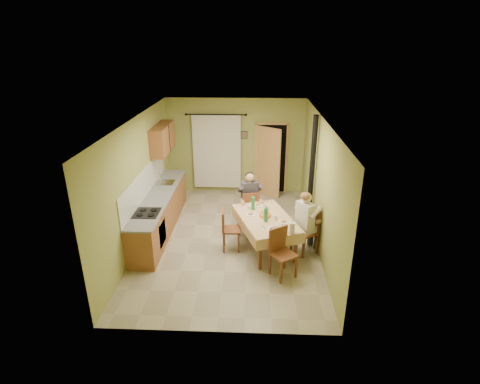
{
  "coord_description": "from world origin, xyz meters",
  "views": [
    {
      "loc": [
        0.58,
        -7.66,
        4.37
      ],
      "look_at": [
        0.25,
        0.1,
        1.15
      ],
      "focal_mm": 28.0,
      "sensor_mm": 36.0,
      "label": 1
    }
  ],
  "objects_px": {
    "stove_flue": "(310,190)",
    "chair_far": "(250,216)",
    "dining_table": "(265,233)",
    "chair_near": "(283,263)",
    "man_far": "(250,194)",
    "chair_left": "(231,237)",
    "man_right": "(306,215)",
    "chair_right": "(305,240)"
  },
  "relations": [
    {
      "from": "chair_far",
      "to": "chair_right",
      "type": "height_order",
      "value": "chair_right"
    },
    {
      "from": "chair_left",
      "to": "man_far",
      "type": "height_order",
      "value": "man_far"
    },
    {
      "from": "chair_left",
      "to": "stove_flue",
      "type": "height_order",
      "value": "stove_flue"
    },
    {
      "from": "chair_near",
      "to": "man_far",
      "type": "relative_size",
      "value": 0.71
    },
    {
      "from": "stove_flue",
      "to": "chair_far",
      "type": "bearing_deg",
      "value": 179.17
    },
    {
      "from": "stove_flue",
      "to": "chair_near",
      "type": "bearing_deg",
      "value": -110.55
    },
    {
      "from": "chair_left",
      "to": "man_right",
      "type": "relative_size",
      "value": 0.68
    },
    {
      "from": "chair_right",
      "to": "chair_left",
      "type": "distance_m",
      "value": 1.62
    },
    {
      "from": "dining_table",
      "to": "man_right",
      "type": "distance_m",
      "value": 0.99
    },
    {
      "from": "chair_left",
      "to": "man_right",
      "type": "bearing_deg",
      "value": 85.8
    },
    {
      "from": "chair_right",
      "to": "man_right",
      "type": "distance_m",
      "value": 0.59
    },
    {
      "from": "chair_left",
      "to": "man_right",
      "type": "height_order",
      "value": "man_right"
    },
    {
      "from": "man_right",
      "to": "chair_near",
      "type": "bearing_deg",
      "value": 115.15
    },
    {
      "from": "man_right",
      "to": "chair_right",
      "type": "bearing_deg",
      "value": -90.0
    },
    {
      "from": "dining_table",
      "to": "chair_near",
      "type": "relative_size",
      "value": 2.02
    },
    {
      "from": "chair_right",
      "to": "chair_far",
      "type": "bearing_deg",
      "value": 13.25
    },
    {
      "from": "dining_table",
      "to": "chair_right",
      "type": "distance_m",
      "value": 0.87
    },
    {
      "from": "chair_right",
      "to": "man_right",
      "type": "relative_size",
      "value": 0.73
    },
    {
      "from": "chair_near",
      "to": "stove_flue",
      "type": "bearing_deg",
      "value": -144.16
    },
    {
      "from": "chair_near",
      "to": "stove_flue",
      "type": "height_order",
      "value": "stove_flue"
    },
    {
      "from": "chair_near",
      "to": "chair_left",
      "type": "distance_m",
      "value": 1.45
    },
    {
      "from": "chair_right",
      "to": "man_right",
      "type": "height_order",
      "value": "man_right"
    },
    {
      "from": "man_right",
      "to": "dining_table",
      "type": "bearing_deg",
      "value": 48.0
    },
    {
      "from": "dining_table",
      "to": "man_far",
      "type": "bearing_deg",
      "value": 90.62
    },
    {
      "from": "chair_left",
      "to": "chair_far",
      "type": "bearing_deg",
      "value": 156.76
    },
    {
      "from": "dining_table",
      "to": "chair_far",
      "type": "bearing_deg",
      "value": 90.72
    },
    {
      "from": "dining_table",
      "to": "chair_near",
      "type": "distance_m",
      "value": 1.07
    },
    {
      "from": "chair_left",
      "to": "man_right",
      "type": "distance_m",
      "value": 1.72
    },
    {
      "from": "dining_table",
      "to": "chair_near",
      "type": "xyz_separation_m",
      "value": [
        0.32,
        -1.02,
        -0.09
      ]
    },
    {
      "from": "stove_flue",
      "to": "man_right",
      "type": "bearing_deg",
      "value": -101.51
    },
    {
      "from": "man_right",
      "to": "stove_flue",
      "type": "bearing_deg",
      "value": -46.33
    },
    {
      "from": "dining_table",
      "to": "man_right",
      "type": "height_order",
      "value": "man_right"
    },
    {
      "from": "chair_far",
      "to": "chair_left",
      "type": "height_order",
      "value": "chair_far"
    },
    {
      "from": "man_far",
      "to": "stove_flue",
      "type": "relative_size",
      "value": 0.5
    },
    {
      "from": "dining_table",
      "to": "stove_flue",
      "type": "distance_m",
      "value": 1.59
    },
    {
      "from": "chair_far",
      "to": "chair_left",
      "type": "distance_m",
      "value": 1.14
    },
    {
      "from": "chair_near",
      "to": "stove_flue",
      "type": "distance_m",
      "value": 2.26
    },
    {
      "from": "chair_near",
      "to": "chair_left",
      "type": "bearing_deg",
      "value": -75.21
    },
    {
      "from": "chair_far",
      "to": "chair_near",
      "type": "relative_size",
      "value": 0.99
    },
    {
      "from": "chair_far",
      "to": "man_far",
      "type": "xyz_separation_m",
      "value": [
        -0.0,
        0.01,
        0.59
      ]
    },
    {
      "from": "chair_right",
      "to": "man_right",
      "type": "bearing_deg",
      "value": 90.0
    },
    {
      "from": "stove_flue",
      "to": "man_far",
      "type": "bearing_deg",
      "value": 178.63
    }
  ]
}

